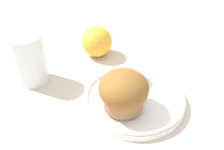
{
  "coord_description": "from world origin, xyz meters",
  "views": [
    {
      "loc": [
        -0.28,
        -0.29,
        0.37
      ],
      "look_at": [
        -0.02,
        0.03,
        0.06
      ],
      "focal_mm": 40.0,
      "sensor_mm": 36.0,
      "label": 1
    }
  ],
  "objects_px": {
    "muffin": "(123,91)",
    "butter_knife": "(124,83)",
    "orange_fruit": "(97,42)",
    "juice_glass": "(29,59)"
  },
  "relations": [
    {
      "from": "muffin",
      "to": "butter_knife",
      "type": "height_order",
      "value": "muffin"
    },
    {
      "from": "muffin",
      "to": "orange_fruit",
      "type": "relative_size",
      "value": 1.19
    },
    {
      "from": "butter_knife",
      "to": "orange_fruit",
      "type": "distance_m",
      "value": 0.17
    },
    {
      "from": "butter_knife",
      "to": "juice_glass",
      "type": "distance_m",
      "value": 0.22
    },
    {
      "from": "orange_fruit",
      "to": "butter_knife",
      "type": "bearing_deg",
      "value": -104.36
    },
    {
      "from": "muffin",
      "to": "juice_glass",
      "type": "xyz_separation_m",
      "value": [
        -0.09,
        0.22,
        0.0
      ]
    },
    {
      "from": "muffin",
      "to": "orange_fruit",
      "type": "distance_m",
      "value": 0.23
    },
    {
      "from": "muffin",
      "to": "butter_knife",
      "type": "xyz_separation_m",
      "value": [
        0.05,
        0.05,
        -0.04
      ]
    },
    {
      "from": "butter_knife",
      "to": "juice_glass",
      "type": "bearing_deg",
      "value": 106.5
    },
    {
      "from": "muffin",
      "to": "butter_knife",
      "type": "relative_size",
      "value": 0.59
    }
  ]
}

